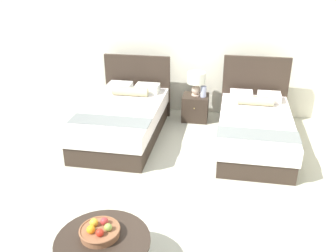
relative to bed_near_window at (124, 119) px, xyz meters
name	(u,v)px	position (x,y,z in m)	size (l,w,h in m)	color
ground_plane	(173,196)	(1.08, -1.58, -0.32)	(10.37, 9.50, 0.02)	#B7B7A2
wall_back	(197,41)	(1.08, 1.37, 1.05)	(10.37, 0.12, 2.74)	silver
bed_near_window	(124,119)	(0.00, 0.00, 0.00)	(1.26, 2.18, 1.16)	#31261D
bed_near_corner	(255,128)	(2.16, 0.01, -0.01)	(1.17, 2.12, 1.23)	#31261D
nightstand	(195,108)	(1.13, 0.89, -0.08)	(0.47, 0.45, 0.48)	#31261D
table_lamp	(196,80)	(1.13, 0.91, 0.45)	(0.32, 0.32, 0.43)	beige
vase	(203,92)	(1.27, 0.85, 0.26)	(0.11, 0.11, 0.20)	#AAB3D1
coffee_table	(103,248)	(0.63, -2.95, 0.01)	(0.89, 0.89, 0.43)	#31261D
fruit_bowl	(100,231)	(0.59, -2.89, 0.17)	(0.38, 0.38, 0.14)	brown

